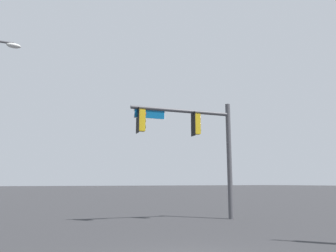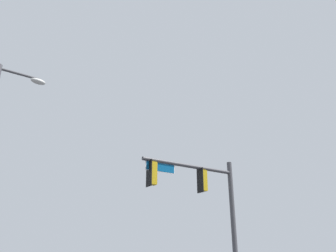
% 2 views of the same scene
% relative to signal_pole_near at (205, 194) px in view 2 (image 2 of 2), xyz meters
% --- Properties ---
extents(signal_pole_near, '(5.71, 1.10, 6.30)m').
position_rel_signal_pole_near_xyz_m(signal_pole_near, '(0.00, 0.00, 0.00)').
color(signal_pole_near, '#47474C').
rests_on(signal_pole_near, ground_plane).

